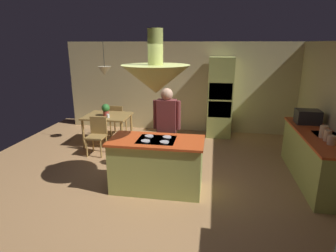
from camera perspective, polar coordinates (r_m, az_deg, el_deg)
The scene contains 17 objects.
ground at distance 5.35m, azimuth -1.79°, elevation -11.50°, with size 8.16×8.16×0.00m, color #AD7F51.
wall_back at distance 8.23m, azimuth 2.81°, elevation 7.84°, with size 6.80×0.10×2.55m, color beige.
kitchen_island at distance 4.96m, azimuth -2.29°, elevation -7.79°, with size 1.62×0.80×0.95m.
counter_run_right at distance 5.93m, azimuth 27.66°, elevation -5.57°, with size 0.73×2.35×0.93m.
oven_tower at distance 7.81m, azimuth 10.52°, elevation 5.67°, with size 0.66×0.62×2.16m.
dining_table at distance 7.28m, azimuth -12.15°, elevation 1.42°, with size 1.10×0.93×0.76m.
person_at_island at distance 5.39m, azimuth -0.24°, elevation 0.06°, with size 0.53×0.23×1.71m.
range_hood at distance 4.56m, azimuth -2.51°, elevation 9.82°, with size 1.10×1.10×1.00m.
pendant_light_over_table at distance 7.07m, azimuth -12.74°, elevation 10.84°, with size 0.32×0.32×0.82m.
chair_facing_island at distance 6.71m, azimuth -14.17°, elevation -1.40°, with size 0.40×0.40×0.87m.
chair_by_back_wall at distance 7.94m, azimuth -10.30°, elevation 1.59°, with size 0.40×0.40×0.87m.
potted_plant_on_table at distance 7.17m, azimuth -12.53°, elevation 3.36°, with size 0.20×0.20×0.30m.
cup_on_table at distance 6.99m, azimuth -12.08°, elevation 2.02°, with size 0.07×0.07×0.09m, color white.
canister_flour at distance 5.25m, azimuth 30.26°, elevation -2.51°, with size 0.12×0.12×0.15m, color #E0B78C.
canister_sugar at distance 5.40m, azimuth 29.64°, elevation -1.71°, with size 0.12×0.12×0.19m, color #E0B78C.
canister_tea at distance 5.56m, azimuth 29.06°, elevation -1.02°, with size 0.14×0.14×0.21m, color #E0B78C.
microwave_on_counter at distance 6.39m, azimuth 26.50°, elevation 1.70°, with size 0.46×0.36×0.28m, color #232326.
Camera 1 is at (0.93, -4.63, 2.51)m, focal length 30.03 mm.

